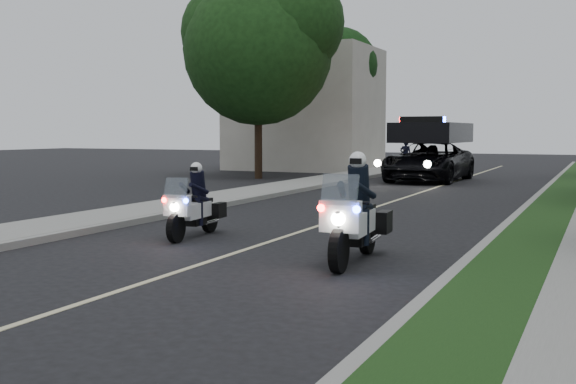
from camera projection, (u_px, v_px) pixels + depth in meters
ground at (237, 252)px, 12.62m from camera, size 120.00×120.00×0.00m
curb_right at (528, 205)px, 19.91m from camera, size 0.20×60.00×0.15m
grass_verge at (554, 206)px, 19.62m from camera, size 1.20×60.00×0.16m
curb_left at (275, 195)px, 23.36m from camera, size 0.20×60.00×0.15m
sidewalk_left at (247, 193)px, 23.83m from camera, size 2.00×60.00×0.16m
building_far at (305, 110)px, 39.99m from camera, size 8.00×6.00×7.00m
lane_marking at (392, 202)px, 21.65m from camera, size 0.12×50.00×0.01m
police_moto_left at (194, 237)px, 14.44m from camera, size 0.83×1.92×1.58m
police_moto_right at (354, 262)px, 11.67m from camera, size 0.94×2.28×1.89m
police_suv at (429, 181)px, 30.73m from camera, size 3.14×6.42×3.07m
bicycle at (405, 175)px, 35.04m from camera, size 0.81×1.91×0.97m
cyclist at (405, 175)px, 35.04m from camera, size 0.62×0.46×1.60m
tree_left_near at (259, 178)px, 32.44m from camera, size 8.69×8.69×11.62m
tree_left_far at (318, 169)px, 40.09m from camera, size 7.57×7.57×9.68m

